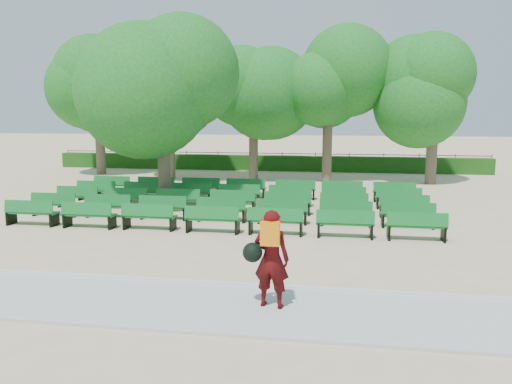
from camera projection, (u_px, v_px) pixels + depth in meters
ground at (206, 219)px, 16.47m from camera, size 120.00×120.00×0.00m
paving at (103, 300)px, 9.26m from camera, size 30.00×2.20×0.06m
curb at (129, 279)px, 10.37m from camera, size 30.00×0.12×0.10m
hedge at (265, 163)px, 30.05m from camera, size 26.00×0.70×0.90m
fence at (266, 170)px, 30.51m from camera, size 26.00×0.10×1.02m
tree_line at (254, 179)px, 26.22m from camera, size 21.80×6.80×7.04m
bench_array at (233, 210)px, 17.55m from camera, size 1.63×0.59×1.01m
tree_among at (162, 89)px, 17.55m from camera, size 4.62×4.62×6.38m
person at (270, 257)px, 8.75m from camera, size 0.85×0.54×1.76m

